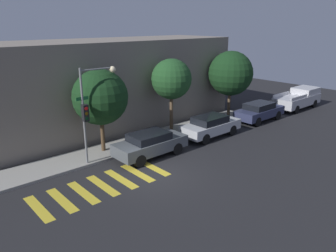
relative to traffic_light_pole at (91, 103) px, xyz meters
The scene contains 12 objects.
ground_plane 5.10m from the traffic_light_pole, 65.42° to the right, with size 60.00×60.00×0.00m, color black.
sidewalk 3.90m from the traffic_light_pole, 33.60° to the left, with size 26.00×2.39×0.14m, color gray.
building_row 5.83m from the traffic_light_pole, 74.66° to the left, with size 26.00×6.00×6.40m, color slate.
crosswalk 4.47m from the traffic_light_pole, 112.45° to the right, with size 6.71×2.60×0.00m.
traffic_light_pole is the anchor object (origin of this frame).
sedan_near_corner 4.19m from the traffic_light_pole, 23.38° to the right, with size 4.44×1.82×1.49m.
sedan_middle 8.75m from the traffic_light_pole, ahead, with size 4.50×1.78×1.50m.
sedan_far_end 14.39m from the traffic_light_pole, ahead, with size 4.55×1.80×1.49m.
pickup_truck 20.51m from the traffic_light_pole, ahead, with size 5.36×2.00×1.76m.
tree_near_corner 1.62m from the traffic_light_pole, 43.17° to the left, with size 3.25×3.25×5.07m.
tree_midblock 6.83m from the traffic_light_pole, ahead, with size 2.77×2.77×5.28m.
tree_far_end 13.21m from the traffic_light_pole, ahead, with size 3.59×3.59×5.43m.
Camera 1 is at (-9.66, -12.05, 7.60)m, focal length 35.00 mm.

